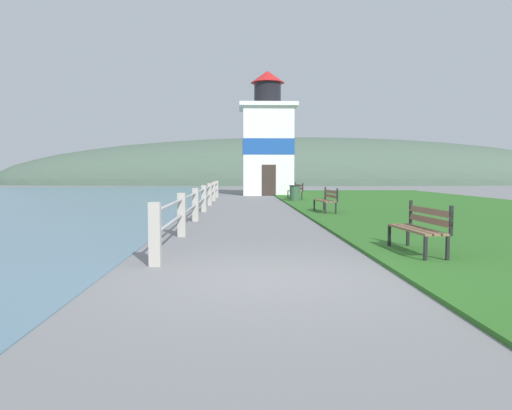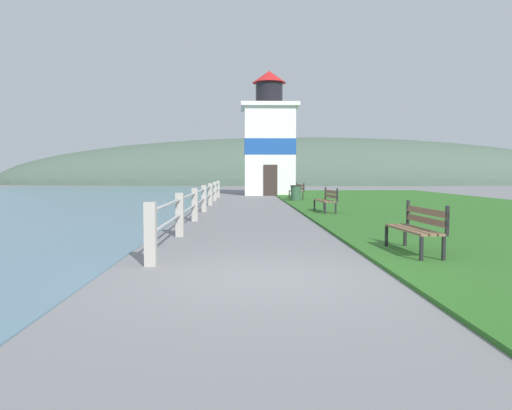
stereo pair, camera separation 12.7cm
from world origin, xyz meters
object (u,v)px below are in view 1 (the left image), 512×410
(lighthouse, at_px, (267,143))
(trash_bin, at_px, (295,193))
(park_bench_far, at_px, (296,190))
(park_bench_midway, at_px, (327,199))
(park_bench_near, at_px, (421,226))

(lighthouse, height_order, trash_bin, lighthouse)
(park_bench_far, xyz_separation_m, trash_bin, (-0.30, -1.83, -0.12))
(park_bench_far, bearing_deg, park_bench_midway, 84.68)
(park_bench_near, distance_m, park_bench_far, 18.57)
(park_bench_midway, distance_m, trash_bin, 7.56)
(park_bench_near, height_order, trash_bin, park_bench_near)
(park_bench_near, relative_size, lighthouse, 0.20)
(park_bench_far, height_order, trash_bin, park_bench_far)
(park_bench_midway, distance_m, park_bench_far, 9.38)
(park_bench_near, distance_m, park_bench_midway, 9.18)
(park_bench_near, bearing_deg, lighthouse, -90.58)
(trash_bin, bearing_deg, park_bench_far, 80.78)
(park_bench_near, bearing_deg, park_bench_midway, -93.30)
(park_bench_far, bearing_deg, lighthouse, -84.83)
(lighthouse, bearing_deg, trash_bin, -83.66)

